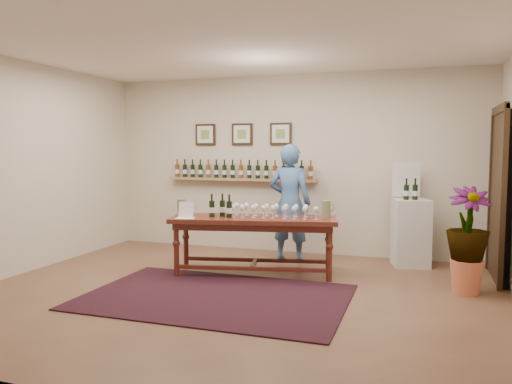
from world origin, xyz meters
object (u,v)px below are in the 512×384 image
(display_pedestal, at_px, (411,233))
(person, at_px, (290,203))
(tasting_table, at_px, (254,226))
(potted_plant, at_px, (468,240))

(display_pedestal, height_order, person, person)
(display_pedestal, relative_size, person, 0.55)
(tasting_table, distance_m, potted_plant, 2.57)
(person, bearing_deg, tasting_table, 79.76)
(potted_plant, bearing_deg, person, 157.61)
(display_pedestal, xyz_separation_m, person, (-1.69, -0.24, 0.39))
(display_pedestal, bearing_deg, potted_plant, -61.94)
(display_pedestal, bearing_deg, person, -171.78)
(tasting_table, relative_size, person, 1.30)
(tasting_table, xyz_separation_m, display_pedestal, (1.93, 1.16, -0.17))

